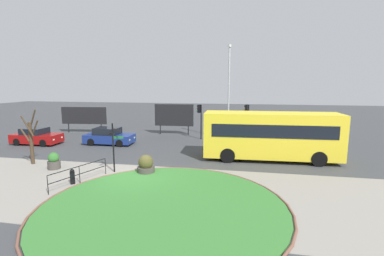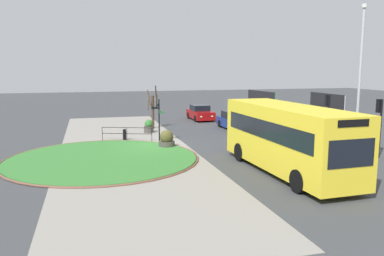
{
  "view_description": "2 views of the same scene",
  "coord_description": "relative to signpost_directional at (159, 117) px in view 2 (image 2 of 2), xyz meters",
  "views": [
    {
      "loc": [
        6.12,
        -14.37,
        5.32
      ],
      "look_at": [
        2.91,
        2.59,
        2.54
      ],
      "focal_mm": 25.67,
      "sensor_mm": 36.0,
      "label": 1
    },
    {
      "loc": [
        24.96,
        -4.22,
        5.2
      ],
      "look_at": [
        3.36,
        1.62,
        1.69
      ],
      "focal_mm": 36.38,
      "sensor_mm": 36.0,
      "label": 2
    }
  ],
  "objects": [
    {
      "name": "ground",
      "position": [
        1.46,
        -0.53,
        -1.77
      ],
      "size": [
        120.0,
        120.0,
        0.0
      ],
      "primitive_type": "plane",
      "color": "#3D3F42"
    },
    {
      "name": "sidewalk_paving",
      "position": [
        1.46,
        -2.47,
        -1.76
      ],
      "size": [
        32.0,
        8.11,
        0.02
      ],
      "primitive_type": "cube",
      "color": "gray",
      "rests_on": "ground"
    },
    {
      "name": "grass_island",
      "position": [
        4.26,
        -4.04,
        -1.72
      ],
      "size": [
        10.67,
        10.67,
        0.1
      ],
      "primitive_type": "cylinder",
      "color": "#387A33",
      "rests_on": "ground"
    },
    {
      "name": "grass_kerb_ring",
      "position": [
        4.26,
        -4.04,
        -1.71
      ],
      "size": [
        10.98,
        10.98,
        0.11
      ],
      "primitive_type": "torus",
      "color": "brown",
      "rests_on": "ground"
    },
    {
      "name": "signpost_directional",
      "position": [
        0.0,
        0.0,
        0.0
      ],
      "size": [
        0.71,
        0.77,
        3.03
      ],
      "color": "black",
      "rests_on": "ground"
    },
    {
      "name": "bollard_foreground",
      "position": [
        -1.33,
        -2.27,
        -1.34
      ],
      "size": [
        0.25,
        0.25,
        0.83
      ],
      "color": "black",
      "rests_on": "ground"
    },
    {
      "name": "railing_grass_edge",
      "position": [
        -0.99,
        -2.14,
        -1.11
      ],
      "size": [
        1.25,
        3.4,
        0.99
      ],
      "rotation": [
        0.0,
        0.0,
        4.36
      ],
      "color": "black",
      "rests_on": "ground"
    },
    {
      "name": "bus_yellow",
      "position": [
        9.5,
        4.68,
        0.02
      ],
      "size": [
        9.31,
        2.9,
        3.34
      ],
      "rotation": [
        0.0,
        0.0,
        0.04
      ],
      "color": "yellow",
      "rests_on": "ground"
    },
    {
      "name": "car_near_lane",
      "position": [
        -10.49,
        6.07,
        -1.08
      ],
      "size": [
        4.2,
        1.91,
        1.47
      ],
      "rotation": [
        0.0,
        0.0,
        0.01
      ],
      "color": "maroon",
      "rests_on": "ground"
    },
    {
      "name": "car_far_lane",
      "position": [
        -4.11,
        7.23,
        -1.07
      ],
      "size": [
        4.29,
        1.89,
        1.49
      ],
      "rotation": [
        0.0,
        0.0,
        0.01
      ],
      "color": "navy",
      "rests_on": "ground"
    },
    {
      "name": "traffic_light_near",
      "position": [
        7.89,
        11.38,
        0.73
      ],
      "size": [
        0.49,
        0.27,
        3.39
      ],
      "rotation": [
        0.0,
        0.0,
        3.12
      ],
      "color": "black",
      "rests_on": "ground"
    },
    {
      "name": "traffic_light_far",
      "position": [
        3.43,
        11.02,
        0.71
      ],
      "size": [
        0.49,
        0.29,
        3.36
      ],
      "rotation": [
        0.0,
        0.0,
        3.02
      ],
      "color": "black",
      "rests_on": "ground"
    },
    {
      "name": "lamppost_tall",
      "position": [
        6.15,
        11.27,
        2.97
      ],
      "size": [
        0.32,
        0.32,
        8.89
      ],
      "color": "#B7B7BC",
      "rests_on": "ground"
    },
    {
      "name": "billboard_left",
      "position": [
        -9.55,
        12.18,
        0.1
      ],
      "size": [
        5.05,
        0.66,
        2.83
      ],
      "rotation": [
        0.0,
        0.0,
        0.1
      ],
      "color": "black",
      "rests_on": "ground"
    },
    {
      "name": "billboard_right",
      "position": [
        0.37,
        13.02,
        0.25
      ],
      "size": [
        4.16,
        0.27,
        3.21
      ],
      "rotation": [
        0.0,
        0.0,
        0.03
      ],
      "color": "black",
      "rests_on": "ground"
    },
    {
      "name": "planter_near_signpost",
      "position": [
        -4.09,
        -0.09,
        -1.28
      ],
      "size": [
        0.77,
        0.77,
        1.06
      ],
      "color": "#47423D",
      "rests_on": "ground"
    },
    {
      "name": "planter_kerbside",
      "position": [
        1.92,
        0.15,
        -1.26
      ],
      "size": [
        1.05,
        1.05,
        1.15
      ],
      "color": "#47423D",
      "rests_on": "ground"
    },
    {
      "name": "street_tree_bare",
      "position": [
        -6.21,
        0.61,
        -0.06
      ],
      "size": [
        0.94,
        0.93,
        3.68
      ],
      "color": "#423323",
      "rests_on": "ground"
    }
  ]
}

